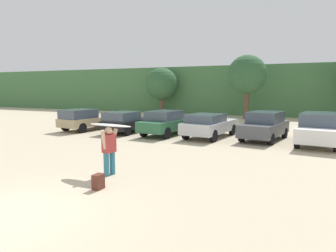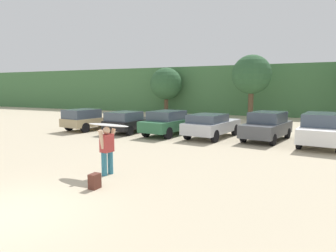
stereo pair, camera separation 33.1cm
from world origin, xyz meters
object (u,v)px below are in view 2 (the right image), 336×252
at_px(parked_car_black, 129,121).
at_px(parked_car_white, 322,129).
at_px(backpack_dropped, 95,181).
at_px(parked_car_dark_gray, 267,126).
at_px(surfboard_white, 108,125).
at_px(parked_car_tan, 89,119).
at_px(parked_car_forest_green, 169,122).
at_px(parked_car_silver, 211,125).
at_px(person_adult, 107,148).

distance_m(parked_car_black, parked_car_white, 11.58).
xyz_separation_m(parked_car_black, backpack_dropped, (5.32, -10.16, -0.53)).
bearing_deg(parked_car_black, backpack_dropped, -149.48).
distance_m(parked_car_dark_gray, surfboard_white, 10.30).
xyz_separation_m(parked_car_dark_gray, parked_car_white, (2.80, -0.49, 0.05)).
xyz_separation_m(parked_car_black, parked_car_white, (11.57, 0.29, 0.13)).
height_order(parked_car_black, surfboard_white, surfboard_white).
distance_m(parked_car_dark_gray, parked_car_white, 2.84).
bearing_deg(parked_car_tan, parked_car_forest_green, -77.53).
relative_size(parked_car_silver, parked_car_dark_gray, 1.06).
bearing_deg(parked_car_black, parked_car_forest_green, -83.13).
relative_size(parked_car_black, person_adult, 2.42).
distance_m(parked_car_forest_green, parked_car_dark_gray, 5.89).
bearing_deg(person_adult, parked_car_black, -51.46).
height_order(parked_car_black, parked_car_dark_gray, parked_car_dark_gray).
relative_size(parked_car_white, surfboard_white, 2.68).
distance_m(parked_car_forest_green, parked_car_silver, 2.73).
height_order(parked_car_tan, parked_car_black, parked_car_tan).
bearing_deg(parked_car_dark_gray, parked_car_silver, 110.30).
height_order(parked_car_tan, parked_car_white, parked_car_white).
bearing_deg(parked_car_forest_green, parked_car_black, 101.06).
relative_size(parked_car_dark_gray, parked_car_white, 0.90).
bearing_deg(parked_car_white, parked_car_dark_gray, 86.64).
bearing_deg(backpack_dropped, parked_car_dark_gray, 72.48).
relative_size(parked_car_black, surfboard_white, 2.19).
distance_m(parked_car_tan, parked_car_dark_gray, 12.05).
xyz_separation_m(parked_car_black, surfboard_white, (4.73, -8.65, 0.95)).
bearing_deg(surfboard_white, parked_car_dark_gray, -105.90).
height_order(parked_car_silver, backpack_dropped, parked_car_silver).
bearing_deg(parked_car_tan, person_adult, -127.69).
xyz_separation_m(parked_car_silver, surfboard_white, (-0.92, -8.91, 0.92)).
height_order(parked_car_black, person_adult, person_adult).
height_order(parked_car_black, backpack_dropped, parked_car_black).
bearing_deg(surfboard_white, parked_car_forest_green, -71.11).
distance_m(parked_car_black, backpack_dropped, 11.48).
bearing_deg(parked_car_black, parked_car_silver, -84.53).
xyz_separation_m(surfboard_white, backpack_dropped, (0.59, -1.51, -1.48)).
relative_size(parked_car_forest_green, backpack_dropped, 10.68).
bearing_deg(parked_car_silver, parked_car_black, 100.59).
height_order(parked_car_dark_gray, parked_car_white, parked_car_white).
xyz_separation_m(parked_car_forest_green, person_adult, (1.86, -9.00, 0.12)).
bearing_deg(parked_car_white, parked_car_tan, 98.11).
distance_m(parked_car_silver, surfboard_white, 9.00).
xyz_separation_m(person_adult, backpack_dropped, (0.55, -1.36, -0.71)).
height_order(parked_car_tan, backpack_dropped, parked_car_tan).
relative_size(parked_car_black, backpack_dropped, 8.96).
distance_m(surfboard_white, backpack_dropped, 2.20).
height_order(parked_car_white, surfboard_white, surfboard_white).
bearing_deg(person_adult, backpack_dropped, 122.00).
bearing_deg(person_adult, parked_car_silver, -85.44).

